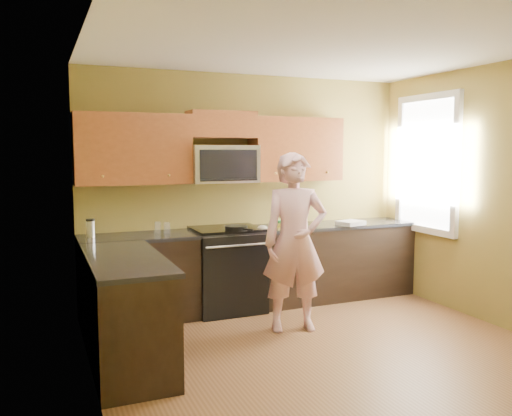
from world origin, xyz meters
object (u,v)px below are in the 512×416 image
travel_mug (91,237)px  microwave (223,182)px  stove (227,269)px  frying_pan (236,231)px  butter_tub (280,227)px  woman (295,242)px

travel_mug → microwave: bearing=2.4°
stove → frying_pan: 0.54m
microwave → frying_pan: bearing=-87.2°
frying_pan → travel_mug: bearing=147.5°
microwave → butter_tub: microwave is taller
stove → microwave: 0.98m
stove → butter_tub: (0.65, -0.02, 0.45)m
microwave → woman: woman is taller
frying_pan → travel_mug: 1.51m
butter_tub → travel_mug: bearing=177.7°
woman → butter_tub: bearing=87.4°
microwave → butter_tub: (0.65, -0.15, -0.53)m
woman → travel_mug: bearing=166.0°
travel_mug → woman: bearing=-26.5°
woman → butter_tub: size_ratio=13.15×
frying_pan → butter_tub: bearing=0.2°
stove → travel_mug: 1.53m
stove → woman: 1.05m
stove → microwave: (0.00, 0.12, 0.97)m
woman → frying_pan: size_ratio=4.14×
microwave → frying_pan: microwave is taller
frying_pan → travel_mug: (-1.48, 0.32, -0.03)m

